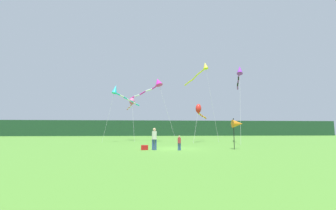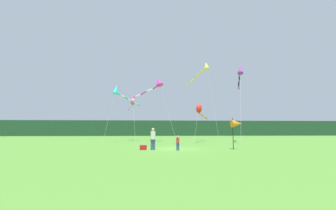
{
  "view_description": "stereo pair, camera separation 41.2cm",
  "coord_description": "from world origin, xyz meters",
  "px_view_note": "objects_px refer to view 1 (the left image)",
  "views": [
    {
      "loc": [
        -2.14,
        -19.59,
        1.63
      ],
      "look_at": [
        0.0,
        6.0,
        4.56
      ],
      "focal_mm": 23.6,
      "sensor_mm": 36.0,
      "label": 1
    },
    {
      "loc": [
        -1.73,
        -19.62,
        1.63
      ],
      "look_at": [
        0.0,
        6.0,
        4.56
      ],
      "focal_mm": 23.6,
      "sensor_mm": 36.0,
      "label": 2
    }
  ],
  "objects_px": {
    "kite_yellow": "(202,69)",
    "kite_purple": "(239,73)",
    "kite_red": "(199,110)",
    "person_adult": "(154,138)",
    "banner_flag_pole": "(237,124)",
    "kite_cyan": "(119,92)",
    "cooler_box": "(145,148)",
    "kite_magenta": "(155,84)",
    "person_child": "(179,142)",
    "kite_rainbow": "(132,102)"
  },
  "relations": [
    {
      "from": "person_child",
      "to": "kite_magenta",
      "type": "bearing_deg",
      "value": 96.82
    },
    {
      "from": "person_child",
      "to": "cooler_box",
      "type": "relative_size",
      "value": 2.06
    },
    {
      "from": "kite_magenta",
      "to": "person_child",
      "type": "bearing_deg",
      "value": -83.18
    },
    {
      "from": "kite_red",
      "to": "kite_rainbow",
      "type": "bearing_deg",
      "value": 147.24
    },
    {
      "from": "banner_flag_pole",
      "to": "kite_magenta",
      "type": "relative_size",
      "value": 0.29
    },
    {
      "from": "banner_flag_pole",
      "to": "kite_magenta",
      "type": "xyz_separation_m",
      "value": [
        -6.78,
        13.2,
        6.16
      ]
    },
    {
      "from": "kite_magenta",
      "to": "banner_flag_pole",
      "type": "bearing_deg",
      "value": -62.8
    },
    {
      "from": "person_child",
      "to": "kite_purple",
      "type": "height_order",
      "value": "kite_purple"
    },
    {
      "from": "banner_flag_pole",
      "to": "kite_red",
      "type": "height_order",
      "value": "kite_red"
    },
    {
      "from": "kite_magenta",
      "to": "kite_purple",
      "type": "height_order",
      "value": "kite_purple"
    },
    {
      "from": "cooler_box",
      "to": "kite_yellow",
      "type": "height_order",
      "value": "kite_yellow"
    },
    {
      "from": "cooler_box",
      "to": "kite_rainbow",
      "type": "height_order",
      "value": "kite_rainbow"
    },
    {
      "from": "person_child",
      "to": "kite_yellow",
      "type": "distance_m",
      "value": 20.08
    },
    {
      "from": "person_child",
      "to": "kite_magenta",
      "type": "relative_size",
      "value": 0.13
    },
    {
      "from": "kite_yellow",
      "to": "kite_purple",
      "type": "height_order",
      "value": "kite_yellow"
    },
    {
      "from": "kite_cyan",
      "to": "kite_purple",
      "type": "height_order",
      "value": "kite_purple"
    },
    {
      "from": "person_child",
      "to": "banner_flag_pole",
      "type": "xyz_separation_m",
      "value": [
        5.14,
        0.53,
        1.5
      ]
    },
    {
      "from": "kite_rainbow",
      "to": "kite_red",
      "type": "relative_size",
      "value": 1.31
    },
    {
      "from": "banner_flag_pole",
      "to": "kite_cyan",
      "type": "bearing_deg",
      "value": 131.73
    },
    {
      "from": "kite_cyan",
      "to": "kite_red",
      "type": "xyz_separation_m",
      "value": [
        11.17,
        -2.7,
        -2.7
      ]
    },
    {
      "from": "person_adult",
      "to": "kite_rainbow",
      "type": "distance_m",
      "value": 18.05
    },
    {
      "from": "person_adult",
      "to": "kite_rainbow",
      "type": "xyz_separation_m",
      "value": [
        -3.31,
        17.0,
        5.09
      ]
    },
    {
      "from": "kite_rainbow",
      "to": "kite_yellow",
      "type": "distance_m",
      "value": 12.53
    },
    {
      "from": "person_adult",
      "to": "kite_yellow",
      "type": "distance_m",
      "value": 20.2
    },
    {
      "from": "person_adult",
      "to": "kite_purple",
      "type": "bearing_deg",
      "value": 39.88
    },
    {
      "from": "banner_flag_pole",
      "to": "kite_rainbow",
      "type": "bearing_deg",
      "value": 121.66
    },
    {
      "from": "person_child",
      "to": "kite_purple",
      "type": "xyz_separation_m",
      "value": [
        9.63,
        10.25,
        8.69
      ]
    },
    {
      "from": "kite_magenta",
      "to": "kite_cyan",
      "type": "height_order",
      "value": "kite_magenta"
    },
    {
      "from": "kite_red",
      "to": "banner_flag_pole",
      "type": "bearing_deg",
      "value": -85.27
    },
    {
      "from": "person_child",
      "to": "kite_cyan",
      "type": "relative_size",
      "value": 0.15
    },
    {
      "from": "kite_purple",
      "to": "kite_red",
      "type": "distance_m",
      "value": 7.39
    },
    {
      "from": "kite_purple",
      "to": "person_child",
      "type": "bearing_deg",
      "value": -133.22
    },
    {
      "from": "person_child",
      "to": "kite_magenta",
      "type": "distance_m",
      "value": 15.8
    },
    {
      "from": "person_adult",
      "to": "kite_yellow",
      "type": "height_order",
      "value": "kite_yellow"
    },
    {
      "from": "person_child",
      "to": "banner_flag_pole",
      "type": "bearing_deg",
      "value": 5.84
    },
    {
      "from": "kite_yellow",
      "to": "kite_magenta",
      "type": "bearing_deg",
      "value": -163.73
    },
    {
      "from": "person_adult",
      "to": "banner_flag_pole",
      "type": "relative_size",
      "value": 0.68
    },
    {
      "from": "kite_rainbow",
      "to": "kite_purple",
      "type": "distance_m",
      "value": 16.95
    },
    {
      "from": "kite_magenta",
      "to": "kite_red",
      "type": "xyz_separation_m",
      "value": [
        5.89,
        -2.37,
        -3.91
      ]
    },
    {
      "from": "kite_purple",
      "to": "kite_red",
      "type": "height_order",
      "value": "kite_purple"
    },
    {
      "from": "person_child",
      "to": "kite_cyan",
      "type": "height_order",
      "value": "kite_cyan"
    },
    {
      "from": "kite_yellow",
      "to": "kite_cyan",
      "type": "xyz_separation_m",
      "value": [
        -12.86,
        -1.88,
        -4.24
      ]
    },
    {
      "from": "banner_flag_pole",
      "to": "kite_red",
      "type": "xyz_separation_m",
      "value": [
        -0.9,
        10.82,
        2.25
      ]
    },
    {
      "from": "banner_flag_pole",
      "to": "kite_red",
      "type": "distance_m",
      "value": 11.09
    },
    {
      "from": "person_child",
      "to": "kite_rainbow",
      "type": "distance_m",
      "value": 19.09
    },
    {
      "from": "person_child",
      "to": "cooler_box",
      "type": "height_order",
      "value": "person_child"
    },
    {
      "from": "kite_magenta",
      "to": "kite_red",
      "type": "relative_size",
      "value": 1.75
    },
    {
      "from": "banner_flag_pole",
      "to": "kite_cyan",
      "type": "relative_size",
      "value": 0.33
    },
    {
      "from": "cooler_box",
      "to": "kite_magenta",
      "type": "relative_size",
      "value": 0.06
    },
    {
      "from": "cooler_box",
      "to": "kite_yellow",
      "type": "distance_m",
      "value": 20.86
    }
  ]
}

